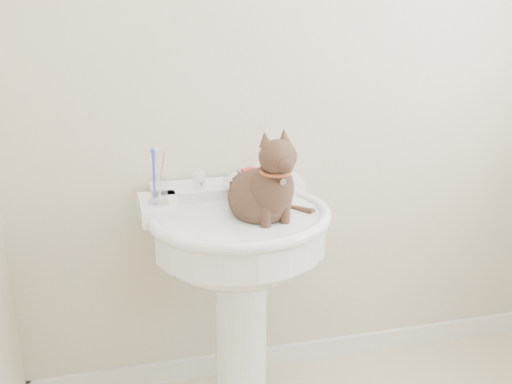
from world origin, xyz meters
TOP-DOWN VIEW (x-y plane):
  - wall_back at (0.00, 1.10)m, footprint 2.20×0.00m
  - baseboard_back at (0.00, 1.09)m, footprint 2.20×0.02m
  - pedestal_sink at (-0.31, 0.81)m, footprint 0.63×0.62m
  - faucet at (-0.31, 0.96)m, footprint 0.28×0.12m
  - soap_bar at (-0.19, 1.05)m, footprint 0.10×0.08m
  - toothbrush_cup at (-0.57, 0.86)m, footprint 0.07×0.07m
  - cat at (-0.23, 0.76)m, footprint 0.23×0.29m

SIDE VIEW (x-z plane):
  - baseboard_back at x=0.00m, z-range 0.00..0.09m
  - pedestal_sink at x=-0.31m, z-range 0.25..1.12m
  - soap_bar at x=-0.19m, z-range 0.87..0.90m
  - faucet at x=-0.31m, z-range 0.85..0.99m
  - cat at x=-0.23m, z-range 0.70..1.14m
  - toothbrush_cup at x=-0.57m, z-range 0.83..1.01m
  - wall_back at x=0.00m, z-range 0.00..2.50m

